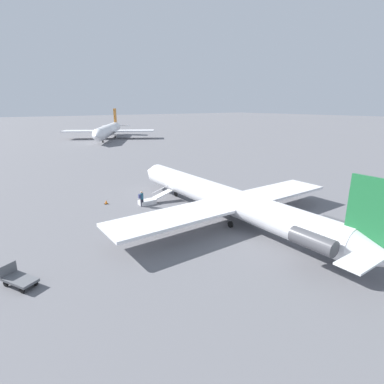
{
  "coord_description": "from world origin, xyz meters",
  "views": [
    {
      "loc": [
        -20.88,
        18.8,
        10.72
      ],
      "look_at": [
        3.89,
        0.77,
        1.77
      ],
      "focal_mm": 28.0,
      "sensor_mm": 36.0,
      "label": 1
    }
  ],
  "objects_px": {
    "airplane_main": "(228,200)",
    "passenger": "(142,198)",
    "airplane_far_center": "(109,130)",
    "boarding_stairs": "(150,200)",
    "luggage_cart": "(19,279)"
  },
  "relations": [
    {
      "from": "boarding_stairs",
      "to": "luggage_cart",
      "type": "distance_m",
      "value": 17.01
    },
    {
      "from": "airplane_main",
      "to": "passenger",
      "type": "xyz_separation_m",
      "value": [
        8.36,
        4.98,
        -0.98
      ]
    },
    {
      "from": "boarding_stairs",
      "to": "passenger",
      "type": "relative_size",
      "value": 2.31
    },
    {
      "from": "airplane_main",
      "to": "airplane_far_center",
      "type": "relative_size",
      "value": 0.9
    },
    {
      "from": "airplane_far_center",
      "to": "passenger",
      "type": "height_order",
      "value": "airplane_far_center"
    },
    {
      "from": "luggage_cart",
      "to": "airplane_main",
      "type": "bearing_deg",
      "value": -115.76
    },
    {
      "from": "airplane_main",
      "to": "airplane_far_center",
      "type": "bearing_deg",
      "value": -12.36
    },
    {
      "from": "airplane_main",
      "to": "boarding_stairs",
      "type": "relative_size",
      "value": 7.94
    },
    {
      "from": "passenger",
      "to": "luggage_cart",
      "type": "relative_size",
      "value": 0.71
    },
    {
      "from": "airplane_main",
      "to": "passenger",
      "type": "relative_size",
      "value": 18.37
    },
    {
      "from": "airplane_far_center",
      "to": "luggage_cart",
      "type": "xyz_separation_m",
      "value": [
        -76.45,
        35.32,
        -2.35
      ]
    },
    {
      "from": "airplane_far_center",
      "to": "luggage_cart",
      "type": "bearing_deg",
      "value": 5.9
    },
    {
      "from": "luggage_cart",
      "to": "airplane_far_center",
      "type": "bearing_deg",
      "value": -52.56
    },
    {
      "from": "boarding_stairs",
      "to": "luggage_cart",
      "type": "bearing_deg",
      "value": -145.99
    },
    {
      "from": "airplane_main",
      "to": "luggage_cart",
      "type": "xyz_separation_m",
      "value": [
        -0.63,
        17.92,
        -1.53
      ]
    }
  ]
}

